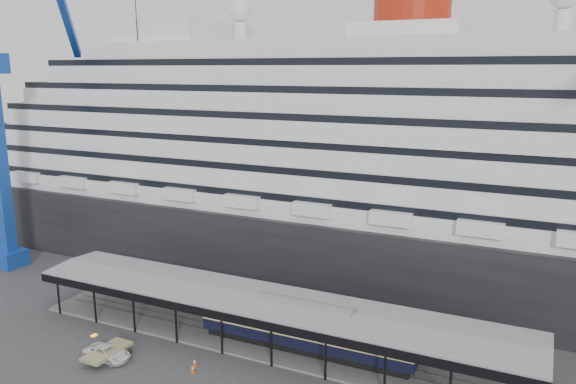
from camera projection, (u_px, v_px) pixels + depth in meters
name	position (u px, v px, depth m)	size (l,w,h in m)	color
ground	(242.00, 364.00, 56.52)	(200.00, 200.00, 0.00)	#363638
cruise_ship	(351.00, 145.00, 80.77)	(130.00, 30.00, 43.90)	black
platform_canopy	(265.00, 322.00, 60.42)	(56.00, 9.18, 5.30)	slate
crane_blue	(4.00, 134.00, 80.47)	(22.63, 19.19, 47.60)	#1747AE
port_truck	(107.00, 353.00, 57.30)	(2.34, 5.07, 1.41)	silver
pullman_carriage	(306.00, 327.00, 58.33)	(23.43, 3.29, 22.98)	black
traffic_cone_left	(193.00, 369.00, 54.84)	(0.47, 0.47, 0.80)	#D04F0B
traffic_cone_mid	(195.00, 363.00, 56.00)	(0.48, 0.48, 0.82)	#D5500B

